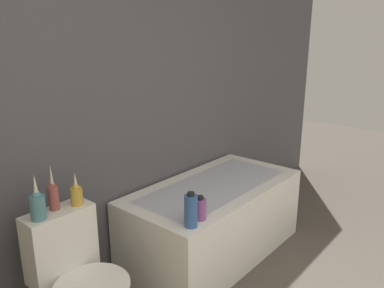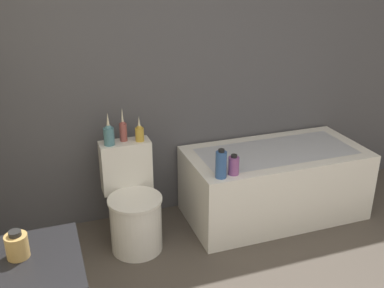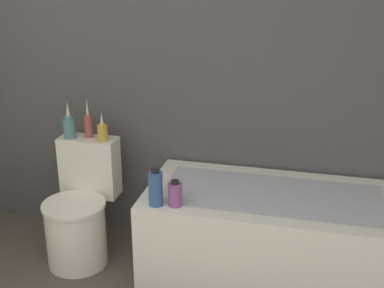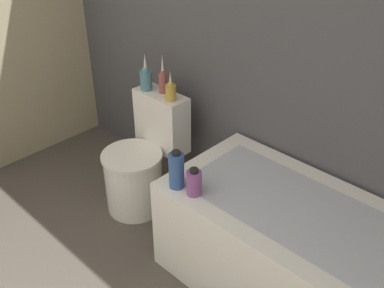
% 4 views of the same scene
% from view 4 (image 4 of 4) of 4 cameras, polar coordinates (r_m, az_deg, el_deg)
% --- Properties ---
extents(wall_back_tiled, '(6.40, 0.06, 2.60)m').
position_cam_4_polar(wall_back_tiled, '(2.61, 6.44, 16.03)').
color(wall_back_tiled, '#4C4C51').
rests_on(wall_back_tiled, ground_plane).
extents(bathtub, '(1.46, 0.73, 0.58)m').
position_cam_4_polar(bathtub, '(2.45, 13.54, -13.69)').
color(bathtub, white).
rests_on(bathtub, ground).
extents(toilet, '(0.40, 0.55, 0.76)m').
position_cam_4_polar(toilet, '(3.01, -6.40, -2.50)').
color(toilet, white).
rests_on(toilet, ground).
extents(vase_gold, '(0.08, 0.08, 0.25)m').
position_cam_4_polar(vase_gold, '(2.93, -5.87, 8.40)').
color(vase_gold, teal).
rests_on(vase_gold, toilet).
extents(vase_silver, '(0.06, 0.06, 0.26)m').
position_cam_4_polar(vase_silver, '(2.87, -3.71, 8.09)').
color(vase_silver, '#994C47').
rests_on(vase_silver, toilet).
extents(vase_bronze, '(0.07, 0.07, 0.19)m').
position_cam_4_polar(vase_bronze, '(2.78, -2.73, 6.82)').
color(vase_bronze, gold).
rests_on(vase_bronze, toilet).
extents(shampoo_bottle_tall, '(0.08, 0.08, 0.22)m').
position_cam_4_polar(shampoo_bottle_tall, '(2.30, -1.99, -3.34)').
color(shampoo_bottle_tall, '#335999').
rests_on(shampoo_bottle_tall, bathtub).
extents(shampoo_bottle_short, '(0.08, 0.08, 0.15)m').
position_cam_4_polar(shampoo_bottle_short, '(2.26, 0.25, -4.90)').
color(shampoo_bottle_short, '#8C4C8C').
rests_on(shampoo_bottle_short, bathtub).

